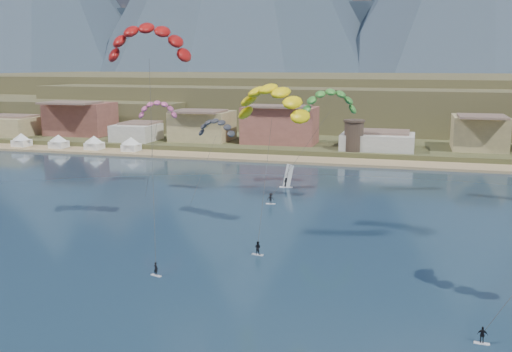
# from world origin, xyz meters

# --- Properties ---
(ground) EXTENTS (2400.00, 2400.00, 0.00)m
(ground) POSITION_xyz_m (0.00, 0.00, 0.00)
(ground) COLOR #0E1F32
(ground) RESTS_ON ground
(beach) EXTENTS (2200.00, 12.00, 0.90)m
(beach) POSITION_xyz_m (0.00, 106.00, 0.25)
(beach) COLOR tan
(beach) RESTS_ON ground
(land) EXTENTS (2200.00, 900.00, 4.00)m
(land) POSITION_xyz_m (0.00, 560.00, 0.00)
(land) COLOR brown
(land) RESTS_ON ground
(foothills) EXTENTS (940.00, 210.00, 18.00)m
(foothills) POSITION_xyz_m (22.39, 232.47, 9.08)
(foothills) COLOR brown
(foothills) RESTS_ON ground
(town) EXTENTS (400.00, 24.00, 12.00)m
(town) POSITION_xyz_m (-40.00, 122.00, 8.00)
(town) COLOR beige
(town) RESTS_ON ground
(watchtower) EXTENTS (5.82, 5.82, 8.60)m
(watchtower) POSITION_xyz_m (5.00, 114.00, 6.37)
(watchtower) COLOR #47382D
(watchtower) RESTS_ON ground
(beach_tents) EXTENTS (43.40, 6.40, 5.00)m
(beach_tents) POSITION_xyz_m (-76.25, 106.00, 3.71)
(beach_tents) COLOR white
(beach_tents) RESTS_ON ground
(kitesurfer_red) EXTENTS (13.51, 17.67, 33.04)m
(kitesurfer_red) POSITION_xyz_m (-14.79, 30.07, 29.06)
(kitesurfer_red) COLOR silver
(kitesurfer_red) RESTS_ON ground
(kitesurfer_yellow) EXTENTS (13.30, 15.50, 24.07)m
(kitesurfer_yellow) POSITION_xyz_m (0.78, 37.96, 20.64)
(kitesurfer_yellow) COLOR silver
(kitesurfer_yellow) RESTS_ON ground
(kitesurfer_green) EXTENTS (15.39, 17.97, 23.98)m
(kitesurfer_green) POSITION_xyz_m (4.46, 70.03, 18.78)
(kitesurfer_green) COLOR silver
(kitesurfer_green) RESTS_ON ground
(distant_kite_pink) EXTENTS (8.57, 6.86, 19.65)m
(distant_kite_pink) POSITION_xyz_m (-29.17, 62.96, 17.01)
(distant_kite_pink) COLOR #262626
(distant_kite_pink) RESTS_ON ground
(distant_kite_dark) EXTENTS (7.98, 5.88, 16.81)m
(distant_kite_dark) POSITION_xyz_m (-15.72, 60.08, 14.02)
(distant_kite_dark) COLOR #262626
(distant_kite_dark) RESTS_ON ground
(windsurfer) EXTENTS (2.78, 3.03, 4.86)m
(windsurfer) POSITION_xyz_m (-4.23, 71.46, 1.54)
(windsurfer) COLOR silver
(windsurfer) RESTS_ON ground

